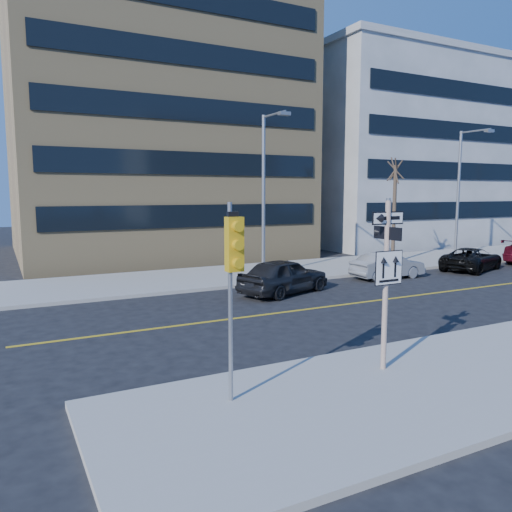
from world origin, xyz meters
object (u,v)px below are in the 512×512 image
streetlight_a (266,184)px  street_tree_west (396,172)px  sign_pole (386,274)px  streetlight_b (462,186)px  parked_car_c (472,259)px  traffic_signal (234,261)px  parked_car_b (388,266)px  parked_car_a (284,276)px

streetlight_a → street_tree_west: bearing=3.5°
sign_pole → streetlight_b: streetlight_b is taller
streetlight_a → streetlight_b: size_ratio=1.00×
parked_car_c → streetlight_b: bearing=-58.1°
traffic_signal → parked_car_b: (13.49, 10.52, -2.38)m
traffic_signal → parked_car_c: bearing=28.0°
traffic_signal → streetlight_b: size_ratio=0.50×
traffic_signal → parked_car_c: traffic_signal is taller
sign_pole → parked_car_c: 18.68m
street_tree_west → parked_car_a: bearing=-156.9°
parked_car_a → street_tree_west: street_tree_west is taller
streetlight_a → parked_car_a: bearing=-107.1°
parked_car_c → street_tree_west: bearing=16.2°
traffic_signal → parked_car_c: (19.52, 10.38, -2.39)m
traffic_signal → streetlight_b: (22.00, 13.42, 1.73)m
streetlight_a → parked_car_b: bearing=-27.9°
traffic_signal → parked_car_a: traffic_signal is taller
parked_car_b → parked_car_c: 6.04m
sign_pole → parked_car_c: (15.52, 10.23, -1.80)m
streetlight_a → street_tree_west: streetlight_a is taller
parked_car_c → street_tree_west: street_tree_west is taller
parked_car_a → traffic_signal: bearing=125.3°
sign_pole → streetlight_a: (4.00, 13.27, 2.32)m
sign_pole → streetlight_b: size_ratio=0.51×
traffic_signal → street_tree_west: bearing=39.4°
traffic_signal → parked_car_b: bearing=37.9°
sign_pole → streetlight_a: bearing=73.2°
sign_pole → streetlight_a: streetlight_a is taller
parked_car_c → street_tree_west: size_ratio=0.72×
streetlight_b → sign_pole: bearing=-143.6°
sign_pole → parked_car_a: (2.84, 9.47, -1.66)m
sign_pole → streetlight_b: 22.48m
streetlight_a → traffic_signal: bearing=-120.8°
street_tree_west → parked_car_b: bearing=-135.6°
sign_pole → street_tree_west: size_ratio=0.64×
traffic_signal → street_tree_west: 22.14m
traffic_signal → street_tree_west: (17.00, 13.96, 2.50)m
streetlight_b → street_tree_west: 5.09m
sign_pole → streetlight_a: size_ratio=0.51×
traffic_signal → streetlight_a: 15.72m
sign_pole → parked_car_b: 14.17m
traffic_signal → streetlight_b: streetlight_b is taller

